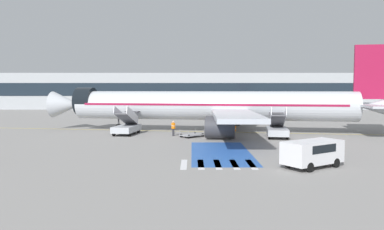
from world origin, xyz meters
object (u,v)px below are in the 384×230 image
object	(u,v)px
baggage_cart	(191,135)
terminal_building	(176,91)
fuel_tanker	(234,109)
ground_crew_1	(173,127)
service_van_1	(312,151)
ground_crew_0	(233,130)
airliner	(216,106)
boarding_stairs_forward	(126,127)
boarding_stairs_aft	(277,129)

from	to	relation	value
baggage_cart	terminal_building	world-z (taller)	terminal_building
fuel_tanker	ground_crew_1	bearing A→B (deg)	-19.72
ground_crew_1	terminal_building	size ratio (longest dim) A/B	0.01
service_van_1	ground_crew_1	size ratio (longest dim) A/B	2.70
ground_crew_0	ground_crew_1	bearing A→B (deg)	20.73
ground_crew_0	terminal_building	size ratio (longest dim) A/B	0.01
airliner	ground_crew_1	world-z (taller)	airliner
boarding_stairs_forward	ground_crew_0	distance (m)	12.83
service_van_1	terminal_building	distance (m)	80.42
airliner	boarding_stairs_aft	distance (m)	8.67
airliner	service_van_1	xyz separation A→B (m)	(5.10, -21.40, -2.12)
boarding_stairs_forward	baggage_cart	world-z (taller)	boarding_stairs_forward
boarding_stairs_aft	airliner	bearing A→B (deg)	148.70
boarding_stairs_forward	service_van_1	world-z (taller)	boarding_stairs_forward
baggage_cart	ground_crew_1	distance (m)	2.48
airliner	boarding_stairs_aft	bearing A→B (deg)	-121.30
airliner	ground_crew_0	size ratio (longest dim) A/B	27.64
fuel_tanker	terminal_building	world-z (taller)	terminal_building
fuel_tanker	ground_crew_1	xyz separation A→B (m)	(-9.99, -25.52, -0.78)
boarding_stairs_aft	terminal_building	size ratio (longest dim) A/B	0.04
airliner	fuel_tanker	distance (m)	21.96
fuel_tanker	baggage_cart	xyz separation A→B (m)	(-7.84, -26.52, -1.53)
airliner	boarding_stairs_forward	world-z (taller)	airliner
fuel_tanker	baggage_cart	world-z (taller)	fuel_tanker
airliner	ground_crew_0	world-z (taller)	airliner
fuel_tanker	airliner	bearing A→B (deg)	-10.82
service_van_1	ground_crew_1	world-z (taller)	service_van_1
airliner	service_van_1	size ratio (longest dim) A/B	9.39
boarding_stairs_forward	ground_crew_1	world-z (taller)	boarding_stairs_forward
service_van_1	baggage_cart	size ratio (longest dim) A/B	1.60
boarding_stairs_forward	fuel_tanker	size ratio (longest dim) A/B	0.50
service_van_1	ground_crew_0	size ratio (longest dim) A/B	2.94
baggage_cart	fuel_tanker	bearing A→B (deg)	121.96
boarding_stairs_aft	ground_crew_0	bearing A→B (deg)	-161.51
airliner	fuel_tanker	world-z (taller)	airliner
fuel_tanker	terminal_building	distance (m)	38.62
fuel_tanker	service_van_1	xyz separation A→B (m)	(0.37, -42.79, -0.66)
baggage_cart	boarding_stairs_forward	bearing A→B (deg)	-149.54
fuel_tanker	ground_crew_0	bearing A→B (deg)	-5.12
airliner	baggage_cart	size ratio (longest dim) A/B	15.02
service_van_1	boarding_stairs_forward	bearing A→B (deg)	7.25
boarding_stairs_forward	baggage_cart	xyz separation A→B (m)	(7.74, -2.51, -0.67)
ground_crew_0	terminal_building	world-z (taller)	terminal_building
baggage_cart	ground_crew_0	bearing A→B (deg)	34.89
boarding_stairs_forward	baggage_cart	size ratio (longest dim) A/B	1.86
boarding_stairs_forward	ground_crew_0	world-z (taller)	boarding_stairs_forward
service_van_1	baggage_cart	xyz separation A→B (m)	(-8.21, 16.27, -0.86)
baggage_cart	ground_crew_0	xyz separation A→B (m)	(4.56, -1.10, 0.66)
service_van_1	ground_crew_1	xyz separation A→B (m)	(-10.36, 17.27, -0.11)
boarding_stairs_aft	baggage_cart	distance (m)	9.48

